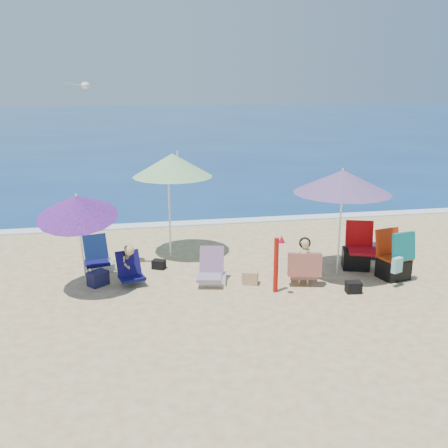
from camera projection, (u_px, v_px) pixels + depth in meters
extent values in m
plane|color=#D8BC84|center=(249.00, 293.00, 9.71)|extent=(120.00, 120.00, 0.00)
cube|color=navy|center=(147.00, 123.00, 52.34)|extent=(120.00, 80.00, 0.12)
cube|color=white|center=(208.00, 222.00, 14.53)|extent=(120.00, 0.50, 0.04)
cylinder|color=silver|center=(340.00, 228.00, 10.33)|extent=(0.04, 0.04, 2.05)
cone|color=#CC1B56|center=(342.00, 182.00, 10.09)|extent=(2.04, 2.04, 0.46)
cylinder|color=white|center=(343.00, 171.00, 10.06)|extent=(0.03, 0.03, 0.12)
cylinder|color=silver|center=(169.00, 210.00, 11.45)|extent=(0.05, 0.05, 2.18)
cone|color=#2A9E18|center=(172.00, 165.00, 11.34)|extent=(2.35, 2.35, 0.52)
cylinder|color=white|center=(177.00, 154.00, 11.41)|extent=(0.05, 0.05, 0.14)
cylinder|color=white|center=(81.00, 245.00, 9.78)|extent=(0.08, 0.45, 1.67)
cone|color=#B11982|center=(77.00, 206.00, 9.35)|extent=(1.65, 1.71, 0.78)
cylinder|color=white|center=(76.00, 197.00, 9.25)|extent=(0.03, 0.06, 0.12)
cylinder|color=#B1130C|center=(276.00, 265.00, 9.61)|extent=(0.12, 0.12, 1.07)
cone|color=#A80C22|center=(282.00, 239.00, 9.26)|extent=(0.17, 0.17, 0.13)
cube|color=#0B0B41|center=(97.00, 263.00, 10.79)|extent=(0.58, 0.54, 0.06)
cube|color=#0C1B43|center=(95.00, 247.00, 10.98)|extent=(0.55, 0.40, 0.53)
cube|color=white|center=(101.00, 266.00, 10.89)|extent=(0.61, 0.56, 0.16)
cube|color=#CB6347|center=(209.00, 278.00, 9.98)|extent=(0.56, 0.52, 0.06)
cube|color=#C5454C|center=(212.00, 259.00, 10.24)|extent=(0.53, 0.38, 0.52)
cube|color=white|center=(213.00, 279.00, 10.19)|extent=(0.59, 0.54, 0.16)
cube|color=#AC0C15|center=(363.00, 251.00, 10.76)|extent=(0.71, 0.67, 0.06)
cube|color=#BA0D0F|center=(359.00, 234.00, 10.99)|extent=(0.60, 0.33, 0.58)
cube|color=black|center=(356.00, 259.00, 10.96)|extent=(0.68, 0.64, 0.41)
cube|color=#C5390E|center=(394.00, 258.00, 10.37)|extent=(0.66, 0.61, 0.06)
cube|color=red|center=(387.00, 242.00, 10.49)|extent=(0.58, 0.28, 0.56)
cube|color=black|center=(393.00, 269.00, 10.39)|extent=(0.64, 0.59, 0.40)
cube|color=#0A846F|center=(404.00, 247.00, 10.02)|extent=(0.53, 0.29, 0.57)
cube|color=#86C9D7|center=(397.00, 265.00, 9.86)|extent=(0.24, 0.18, 0.30)
imported|color=#D5B57F|center=(304.00, 262.00, 9.97)|extent=(0.38, 0.30, 0.94)
cube|color=#501075|center=(303.00, 274.00, 10.13)|extent=(0.61, 0.56, 0.06)
cube|color=#521072|center=(305.00, 265.00, 9.93)|extent=(0.68, 0.37, 0.48)
sphere|color=black|center=(305.00, 243.00, 9.96)|extent=(0.23, 0.23, 0.23)
imported|color=tan|center=(129.00, 264.00, 10.12)|extent=(0.43, 0.37, 0.76)
cube|color=#0C0B41|center=(132.00, 277.00, 10.01)|extent=(0.55, 0.51, 0.06)
cube|color=#0F0C43|center=(128.00, 263.00, 10.06)|extent=(0.52, 0.38, 0.49)
sphere|color=tan|center=(129.00, 250.00, 9.75)|extent=(0.19, 0.19, 0.19)
cube|color=#1C1B3B|center=(98.00, 278.00, 10.04)|extent=(0.45, 0.44, 0.28)
cube|color=black|center=(159.00, 264.00, 10.94)|extent=(0.32, 0.30, 0.19)
cube|color=tan|center=(250.00, 278.00, 10.10)|extent=(0.36, 0.31, 0.26)
cube|color=#191938|center=(378.00, 251.00, 11.63)|extent=(0.44, 0.34, 0.32)
cube|color=black|center=(353.00, 287.00, 9.68)|extent=(0.30, 0.22, 0.22)
ellipsoid|color=silver|center=(85.00, 85.00, 9.87)|extent=(0.21, 0.36, 0.13)
cube|color=#999AA1|center=(74.00, 84.00, 9.80)|extent=(0.35, 0.13, 0.07)
cube|color=gray|center=(95.00, 84.00, 9.79)|extent=(0.35, 0.13, 0.07)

